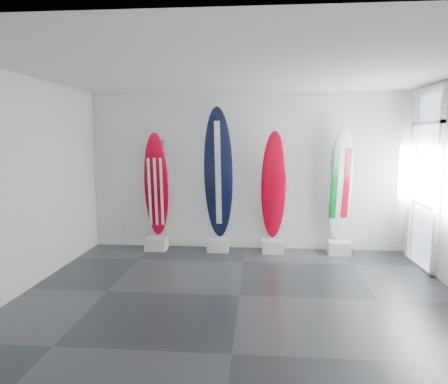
# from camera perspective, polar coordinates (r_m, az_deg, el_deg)

# --- Properties ---
(floor) EXTENTS (6.00, 6.00, 0.00)m
(floor) POSITION_cam_1_polar(r_m,az_deg,el_deg) (5.76, 2.14, -14.21)
(floor) COLOR black
(floor) RESTS_ON ground
(ceiling) EXTENTS (6.00, 6.00, 0.00)m
(ceiling) POSITION_cam_1_polar(r_m,az_deg,el_deg) (5.43, 2.29, 16.70)
(ceiling) COLOR white
(ceiling) RESTS_ON wall_back
(wall_back) EXTENTS (6.00, 0.00, 6.00)m
(wall_back) POSITION_cam_1_polar(r_m,az_deg,el_deg) (7.88, 3.04, 2.86)
(wall_back) COLOR white
(wall_back) RESTS_ON ground
(wall_front) EXTENTS (6.00, 0.00, 6.00)m
(wall_front) POSITION_cam_1_polar(r_m,az_deg,el_deg) (2.93, -0.02, -4.85)
(wall_front) COLOR white
(wall_front) RESTS_ON ground
(wall_left) EXTENTS (0.00, 5.00, 5.00)m
(wall_left) POSITION_cam_1_polar(r_m,az_deg,el_deg) (6.29, -26.25, 0.96)
(wall_left) COLOR white
(wall_left) RESTS_ON ground
(display_block_usa) EXTENTS (0.40, 0.30, 0.24)m
(display_block_usa) POSITION_cam_1_polar(r_m,az_deg,el_deg) (8.03, -9.40, -7.14)
(display_block_usa) COLOR silver
(display_block_usa) RESTS_ON floor
(surfboard_usa) EXTENTS (0.50, 0.46, 2.02)m
(surfboard_usa) POSITION_cam_1_polar(r_m,az_deg,el_deg) (7.93, -9.40, 0.92)
(surfboard_usa) COLOR #9F0114
(surfboard_usa) RESTS_ON display_block_usa
(display_block_navy) EXTENTS (0.40, 0.30, 0.24)m
(display_block_navy) POSITION_cam_1_polar(r_m,az_deg,el_deg) (7.83, -0.85, -7.41)
(display_block_navy) COLOR silver
(display_block_navy) RESTS_ON floor
(surfboard_navy) EXTENTS (0.60, 0.37, 2.48)m
(surfboard_navy) POSITION_cam_1_polar(r_m,az_deg,el_deg) (7.70, -0.80, 2.59)
(surfboard_navy) COLOR black
(surfboard_navy) RESTS_ON display_block_navy
(display_block_swiss) EXTENTS (0.40, 0.30, 0.24)m
(display_block_swiss) POSITION_cam_1_polar(r_m,az_deg,el_deg) (7.80, 6.83, -7.53)
(display_block_swiss) COLOR silver
(display_block_swiss) RESTS_ON floor
(surfboard_swiss) EXTENTS (0.47, 0.33, 2.04)m
(surfboard_swiss) POSITION_cam_1_polar(r_m,az_deg,el_deg) (7.69, 6.93, 0.88)
(surfboard_swiss) COLOR #9F0114
(surfboard_swiss) RESTS_ON display_block_swiss
(display_block_italy) EXTENTS (0.40, 0.30, 0.24)m
(display_block_italy) POSITION_cam_1_polar(r_m,az_deg,el_deg) (7.94, 15.73, -7.49)
(display_block_italy) COLOR silver
(display_block_italy) RESTS_ON floor
(surfboard_italy) EXTENTS (0.53, 0.37, 2.14)m
(surfboard_italy) POSITION_cam_1_polar(r_m,az_deg,el_deg) (7.82, 15.89, 1.13)
(surfboard_italy) COLOR silver
(surfboard_italy) RESTS_ON display_block_italy
(wall_outlet) EXTENTS (0.09, 0.02, 0.13)m
(wall_outlet) POSITION_cam_1_polar(r_m,az_deg,el_deg) (8.47, -13.89, -4.90)
(wall_outlet) COLOR silver
(wall_outlet) RESTS_ON wall_back
(glass_door) EXTENTS (0.12, 1.16, 2.85)m
(glass_door) POSITION_cam_1_polar(r_m,az_deg,el_deg) (7.46, 26.25, 1.27)
(glass_door) COLOR white
(glass_door) RESTS_ON floor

